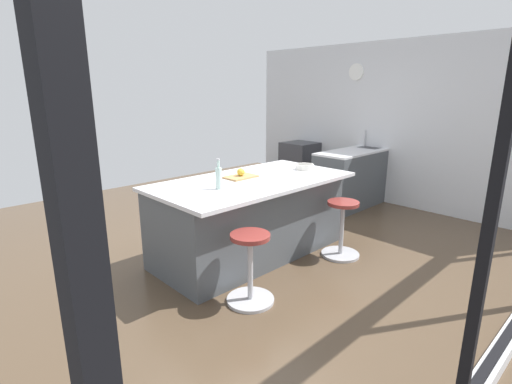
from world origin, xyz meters
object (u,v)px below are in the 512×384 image
at_px(kitchen_island, 250,217).
at_px(cutting_board, 241,177).
at_px(water_bottle, 219,177).
at_px(fruit_bowl, 305,166).
at_px(stool_middle, 250,270).
at_px(stool_by_window, 342,230).
at_px(oven_range, 300,165).
at_px(apple_yellow, 241,172).

relative_size(kitchen_island, cutting_board, 6.38).
height_order(water_bottle, fruit_bowl, water_bottle).
bearing_deg(cutting_board, kitchen_island, 110.51).
bearing_deg(stool_middle, stool_by_window, 180.00).
bearing_deg(kitchen_island, water_bottle, 12.24).
bearing_deg(kitchen_island, oven_range, -150.24).
bearing_deg(stool_middle, oven_range, -146.11).
xyz_separation_m(oven_range, apple_yellow, (2.91, 1.53, 0.53)).
bearing_deg(oven_range, kitchen_island, 29.76).
distance_m(kitchen_island, water_bottle, 0.80).
xyz_separation_m(stool_by_window, cutting_board, (0.77, -0.89, 0.61)).
distance_m(stool_middle, water_bottle, 1.00).
distance_m(kitchen_island, stool_middle, 1.07).
bearing_deg(stool_middle, apple_yellow, -127.78).
bearing_deg(apple_yellow, cutting_board, 41.73).
relative_size(stool_middle, cutting_board, 1.84).
bearing_deg(oven_range, fruit_bowl, 40.77).
height_order(cutting_board, fruit_bowl, fruit_bowl).
distance_m(oven_range, apple_yellow, 3.33).
height_order(stool_by_window, stool_middle, same).
height_order(kitchen_island, water_bottle, water_bottle).
bearing_deg(cutting_board, fruit_bowl, 166.18).
bearing_deg(oven_range, water_bottle, 27.26).
bearing_deg(water_bottle, apple_yellow, -155.26).
xyz_separation_m(kitchen_island, apple_yellow, (0.04, -0.12, 0.52)).
relative_size(water_bottle, fruit_bowl, 1.39).
height_order(kitchen_island, fruit_bowl, fruit_bowl).
distance_m(stool_by_window, stool_middle, 1.45).
relative_size(stool_middle, fruit_bowl, 2.95).
bearing_deg(kitchen_island, cutting_board, -69.49).
relative_size(kitchen_island, fruit_bowl, 10.23).
bearing_deg(apple_yellow, oven_range, -152.31).
bearing_deg(stool_middle, kitchen_island, -133.13).
distance_m(apple_yellow, fruit_bowl, 0.91).
xyz_separation_m(stool_by_window, water_bottle, (1.27, -0.66, 0.73)).
bearing_deg(apple_yellow, fruit_bowl, 165.74).
xyz_separation_m(cutting_board, apple_yellow, (-0.01, -0.01, 0.05)).
distance_m(kitchen_island, stool_by_window, 1.07).
xyz_separation_m(kitchen_island, stool_middle, (0.73, 0.78, -0.15)).
bearing_deg(water_bottle, fruit_bowl, -179.54).
bearing_deg(kitchen_island, apple_yellow, -73.24).
bearing_deg(stool_by_window, water_bottle, -27.37).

